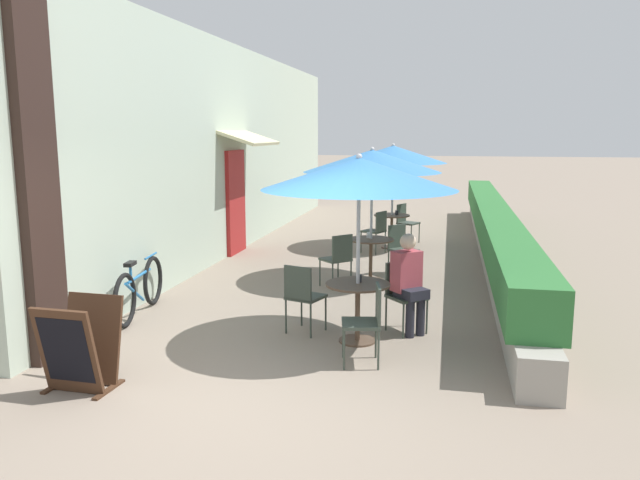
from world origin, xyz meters
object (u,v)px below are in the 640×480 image
object	(u,v)px
patio_table_near	(358,300)
cafe_chair_mid_left	(338,256)
coffee_cup_mid	(369,235)
cafe_chair_far_left	(377,228)
patio_umbrella_near	(359,174)
patio_umbrella_far	(393,154)
cafe_chair_far_right	(405,220)
coffee_cup_far	(397,212)
patio_table_far	(392,224)
bicycle_leaning	(140,289)
patio_table_mid	(371,251)
cafe_chair_near_right	(303,293)
seated_patron_near_left	(409,279)
menu_board	(81,346)
cafe_chair_near_back	(368,318)
cafe_chair_near_left	(403,291)
cafe_chair_mid_right	(401,246)
patio_umbrella_mid	(372,161)
coffee_cup_near	(359,278)

from	to	relation	value
patio_table_near	cafe_chair_mid_left	distance (m)	2.61
coffee_cup_mid	cafe_chair_far_left	world-z (taller)	cafe_chair_far_left
patio_umbrella_near	patio_umbrella_far	xyz separation A→B (m)	(-0.16, 6.20, 0.00)
patio_umbrella_far	cafe_chair_far_right	xyz separation A→B (m)	(0.25, 0.68, -1.48)
coffee_cup_mid	coffee_cup_far	distance (m)	3.08
patio_table_far	bicycle_leaning	bearing A→B (deg)	-116.79
patio_umbrella_near	patio_table_mid	world-z (taller)	patio_umbrella_near
cafe_chair_near_right	cafe_chair_mid_left	world-z (taller)	same
seated_patron_near_left	menu_board	xyz separation A→B (m)	(-3.00, -2.34, -0.25)
patio_umbrella_near	patio_table_near	bearing A→B (deg)	-90.00
patio_table_mid	cafe_chair_far_left	world-z (taller)	cafe_chair_far_left
cafe_chair_near_back	bicycle_leaning	world-z (taller)	cafe_chair_near_back
patio_umbrella_near	cafe_chair_far_right	size ratio (longest dim) A/B	2.59
cafe_chair_near_right	cafe_chair_far_right	world-z (taller)	same
cafe_chair_far_left	menu_board	xyz separation A→B (m)	(-2.02, -7.41, -0.08)
cafe_chair_near_left	cafe_chair_mid_left	world-z (taller)	same
patio_table_near	cafe_chair_mid_right	bearing A→B (deg)	86.52
seated_patron_near_left	patio_umbrella_mid	world-z (taller)	patio_umbrella_mid
patio_table_mid	patio_umbrella_mid	world-z (taller)	patio_umbrella_mid
seated_patron_near_left	patio_umbrella_far	world-z (taller)	patio_umbrella_far
patio_umbrella_near	bicycle_leaning	size ratio (longest dim) A/B	1.27
seated_patron_near_left	cafe_chair_mid_right	bearing A→B (deg)	-124.74
coffee_cup_near	menu_board	xyz separation A→B (m)	(-2.43, -1.96, -0.33)
cafe_chair_mid_right	cafe_chair_far_right	xyz separation A→B (m)	(-0.14, 3.22, 0.00)
patio_umbrella_near	cafe_chair_mid_left	bearing A→B (deg)	105.07
patio_umbrella_near	cafe_chair_far_right	bearing A→B (deg)	89.32
coffee_cup_mid	bicycle_leaning	distance (m)	3.89
patio_table_far	patio_umbrella_near	bearing A→B (deg)	-88.47
menu_board	cafe_chair_near_back	bearing A→B (deg)	27.12
coffee_cup_near	cafe_chair_near_left	bearing A→B (deg)	43.17
cafe_chair_mid_left	bicycle_leaning	xyz separation A→B (m)	(-2.38, -2.04, -0.15)
cafe_chair_far_left	cafe_chair_far_right	world-z (taller)	same
patio_table_far	cafe_chair_far_left	xyz separation A→B (m)	(-0.25, -0.68, 0.00)
seated_patron_near_left	patio_umbrella_mid	xyz separation A→B (m)	(-0.80, 2.64, 1.31)
patio_umbrella_mid	cafe_chair_far_left	xyz separation A→B (m)	(-0.18, 2.43, -1.48)
cafe_chair_near_right	cafe_chair_near_back	distance (m)	1.26
cafe_chair_near_back	menu_board	xyz separation A→B (m)	(-2.64, -1.20, -0.08)
seated_patron_near_left	patio_umbrella_mid	bearing A→B (deg)	-114.11
patio_table_mid	bicycle_leaning	size ratio (longest dim) A/B	0.43
cafe_chair_far_left	patio_umbrella_mid	bearing A→B (deg)	-149.75
seated_patron_near_left	cafe_chair_near_left	bearing A→B (deg)	-90.00
cafe_chair_mid_left	cafe_chair_far_right	xyz separation A→B (m)	(0.76, 4.36, 0.00)
coffee_cup_near	patio_table_mid	xyz separation A→B (m)	(-0.23, 3.02, -0.24)
cafe_chair_near_back	cafe_chair_far_right	distance (m)	7.57
patio_table_mid	coffee_cup_mid	distance (m)	0.26
cafe_chair_mid_left	cafe_chair_far_right	bearing A→B (deg)	34.50
cafe_chair_mid_right	cafe_chair_far_left	world-z (taller)	same
patio_table_far	cafe_chair_near_left	bearing A→B (deg)	-83.35
cafe_chair_near_left	cafe_chair_near_back	world-z (taller)	same
bicycle_leaning	menu_board	world-z (taller)	menu_board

